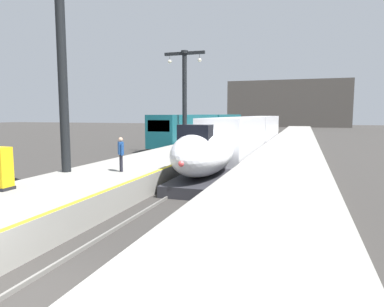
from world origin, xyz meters
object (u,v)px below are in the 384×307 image
object	(u,v)px
regional_train_adjacent	(209,126)
passenger_mid_platform	(121,152)
ticket_machine_yellow	(1,170)
highspeed_train_main	(248,134)
station_column_mid	(61,50)
station_column_far	(185,88)

from	to	relation	value
regional_train_adjacent	passenger_mid_platform	world-z (taller)	regional_train_adjacent
passenger_mid_platform	ticket_machine_yellow	size ratio (longest dim) A/B	1.06
highspeed_train_main	regional_train_adjacent	distance (m)	17.32
station_column_mid	station_column_far	distance (m)	17.59
station_column_far	station_column_mid	bearing A→B (deg)	-90.00
station_column_far	ticket_machine_yellow	distance (m)	22.22
regional_train_adjacent	passenger_mid_platform	size ratio (longest dim) A/B	21.66
regional_train_adjacent	station_column_mid	xyz separation A→B (m)	(2.20, -34.46, 4.76)
highspeed_train_main	station_column_far	bearing A→B (deg)	-165.14
station_column_mid	passenger_mid_platform	size ratio (longest dim) A/B	5.78
highspeed_train_main	ticket_machine_yellow	distance (m)	23.96
regional_train_adjacent	station_column_far	size ratio (longest dim) A/B	4.17
station_column_far	ticket_machine_yellow	xyz separation A→B (m)	(0.35, -21.74, -4.57)
passenger_mid_platform	ticket_machine_yellow	bearing A→B (deg)	-113.36
regional_train_adjacent	ticket_machine_yellow	size ratio (longest dim) A/B	22.87
station_column_mid	ticket_machine_yellow	bearing A→B (deg)	-85.18
ticket_machine_yellow	station_column_mid	bearing A→B (deg)	94.82
station_column_far	ticket_machine_yellow	bearing A→B (deg)	-89.08
highspeed_train_main	ticket_machine_yellow	bearing A→B (deg)	-103.40
station_column_far	passenger_mid_platform	distance (m)	17.43
ticket_machine_yellow	highspeed_train_main	bearing A→B (deg)	76.60
highspeed_train_main	passenger_mid_platform	world-z (taller)	highspeed_train_main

